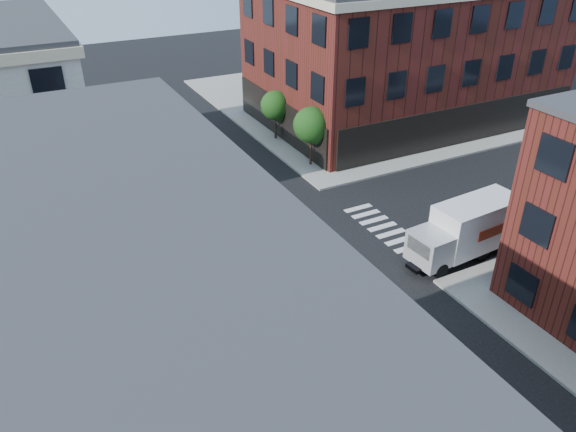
# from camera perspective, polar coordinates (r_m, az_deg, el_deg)

# --- Properties ---
(ground) EXTENTS (120.00, 120.00, 0.00)m
(ground) POSITION_cam_1_polar(r_m,az_deg,el_deg) (32.17, -0.63, -4.04)
(ground) COLOR black
(ground) RESTS_ON ground
(sidewalk_ne) EXTENTS (30.00, 30.00, 0.15)m
(sidewalk_ne) POSITION_cam_1_polar(r_m,az_deg,el_deg) (58.51, 8.68, 11.63)
(sidewalk_ne) COLOR gray
(sidewalk_ne) RESTS_ON ground
(building_ne) EXTENTS (25.00, 16.00, 12.00)m
(building_ne) POSITION_cam_1_polar(r_m,az_deg,el_deg) (52.83, 11.95, 16.08)
(building_ne) COLOR #461911
(building_ne) RESTS_ON ground
(tree_near) EXTENTS (2.69, 2.69, 4.49)m
(tree_near) POSITION_cam_1_polar(r_m,az_deg,el_deg) (41.80, 2.47, 9.06)
(tree_near) COLOR black
(tree_near) RESTS_ON ground
(tree_far) EXTENTS (2.43, 2.43, 4.07)m
(tree_far) POSITION_cam_1_polar(r_m,az_deg,el_deg) (46.89, -1.21, 11.02)
(tree_far) COLOR black
(tree_far) RESTS_ON ground
(signal_pole) EXTENTS (1.29, 1.24, 4.60)m
(signal_pole) POSITION_cam_1_polar(r_m,az_deg,el_deg) (23.45, -8.11, -10.41)
(signal_pole) COLOR black
(signal_pole) RESTS_ON ground
(box_truck) EXTENTS (7.30, 2.66, 3.25)m
(box_truck) POSITION_cam_1_polar(r_m,az_deg,el_deg) (32.92, 17.76, -1.29)
(box_truck) COLOR silver
(box_truck) RESTS_ON ground
(traffic_cone) EXTENTS (0.43, 0.43, 0.76)m
(traffic_cone) POSITION_cam_1_polar(r_m,az_deg,el_deg) (27.35, -7.79, -10.39)
(traffic_cone) COLOR #E84C0A
(traffic_cone) RESTS_ON ground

